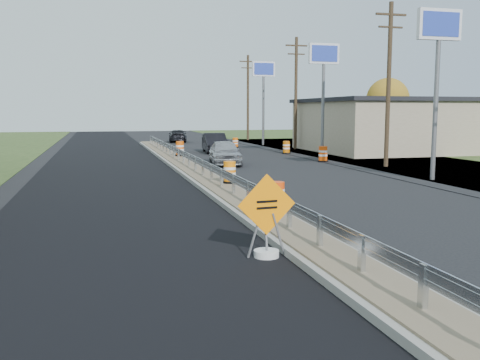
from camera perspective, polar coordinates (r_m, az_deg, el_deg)
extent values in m
plane|color=black|center=(19.84, -0.69, -2.10)|extent=(140.00, 140.00, 0.00)
cube|color=black|center=(29.16, -14.00, 0.74)|extent=(7.20, 120.00, 0.01)
cube|color=gray|center=(27.58, -4.76, 0.74)|extent=(1.60, 55.00, 0.18)
cube|color=brown|center=(27.57, -4.76, 0.97)|extent=(1.25, 55.00, 0.05)
cube|color=silver|center=(8.88, 18.97, -10.65)|extent=(0.10, 0.15, 0.70)
cube|color=silver|center=(10.52, 12.87, -7.60)|extent=(0.10, 0.15, 0.70)
cube|color=silver|center=(12.27, 8.52, -5.35)|extent=(0.10, 0.15, 0.70)
cube|color=silver|center=(14.09, 5.30, -3.65)|extent=(0.10, 0.15, 0.70)
cube|color=silver|center=(15.95, 2.83, -2.33)|extent=(0.10, 0.15, 0.70)
cube|color=silver|center=(17.84, 0.88, -1.28)|extent=(0.10, 0.15, 0.70)
cube|color=silver|center=(19.75, -0.69, -0.44)|extent=(0.10, 0.15, 0.70)
cube|color=silver|center=(21.68, -1.99, 0.25)|extent=(0.10, 0.15, 0.70)
cube|color=silver|center=(23.62, -3.07, 0.84)|extent=(0.10, 0.15, 0.70)
cube|color=silver|center=(25.57, -3.99, 1.33)|extent=(0.10, 0.15, 0.70)
cube|color=silver|center=(27.53, -4.77, 1.75)|extent=(0.10, 0.15, 0.70)
cube|color=silver|center=(29.49, -5.46, 2.12)|extent=(0.10, 0.15, 0.70)
cube|color=silver|center=(31.46, -6.05, 2.44)|extent=(0.10, 0.15, 0.70)
cube|color=silver|center=(33.43, -6.58, 2.72)|extent=(0.10, 0.15, 0.70)
cube|color=silver|center=(35.41, -7.05, 2.97)|extent=(0.10, 0.15, 0.70)
cube|color=silver|center=(37.38, -7.47, 3.19)|extent=(0.10, 0.15, 0.70)
cube|color=silver|center=(39.36, -7.85, 3.39)|extent=(0.10, 0.15, 0.70)
cube|color=silver|center=(41.34, -8.19, 3.57)|extent=(0.10, 0.15, 0.70)
cube|color=silver|center=(43.33, -8.50, 3.74)|extent=(0.10, 0.15, 0.70)
cube|color=silver|center=(45.31, -8.78, 3.89)|extent=(0.10, 0.15, 0.70)
cube|color=silver|center=(47.30, -9.04, 4.03)|extent=(0.10, 0.15, 0.70)
cube|color=silver|center=(49.28, -9.28, 4.15)|extent=(0.10, 0.15, 0.70)
cube|color=silver|center=(51.27, -9.50, 4.27)|extent=(0.10, 0.15, 0.70)
cube|color=silver|center=(28.49, -5.13, 2.34)|extent=(0.04, 46.00, 0.34)
cube|color=silver|center=(28.50, -5.13, 2.18)|extent=(0.06, 46.00, 0.03)
cube|color=silver|center=(28.49, -5.13, 2.50)|extent=(0.06, 46.00, 0.03)
cube|color=tan|center=(46.75, 18.72, 5.43)|extent=(18.00, 12.00, 4.00)
cube|color=black|center=(46.74, 18.82, 8.03)|extent=(18.50, 12.50, 0.30)
cube|color=black|center=(42.49, 8.54, 5.05)|extent=(0.08, 7.20, 2.20)
cylinder|color=slate|center=(26.77, 20.13, 7.22)|extent=(0.22, 0.22, 6.80)
cube|color=white|center=(27.06, 20.50, 15.28)|extent=(2.20, 0.25, 1.40)
cube|color=#263FB2|center=(27.06, 20.50, 15.28)|extent=(1.90, 0.30, 1.10)
cylinder|color=slate|center=(38.17, 8.83, 7.49)|extent=(0.22, 0.22, 6.80)
cube|color=white|center=(38.37, 8.95, 13.17)|extent=(2.20, 0.25, 1.40)
cube|color=#263FB2|center=(38.37, 8.95, 13.17)|extent=(1.90, 0.30, 1.10)
cylinder|color=slate|center=(51.31, 2.50, 7.52)|extent=(0.22, 0.22, 6.80)
cube|color=white|center=(51.46, 2.53, 11.75)|extent=(2.20, 0.25, 1.40)
cube|color=#263FB2|center=(51.46, 2.53, 11.75)|extent=(1.90, 0.30, 1.10)
cylinder|color=#473523|center=(32.40, 15.56, 9.64)|extent=(0.26, 0.26, 9.40)
cube|color=#473523|center=(32.82, 15.81, 16.63)|extent=(1.90, 0.12, 0.12)
cube|color=#473523|center=(32.72, 15.77, 15.42)|extent=(1.50, 0.10, 0.10)
cylinder|color=#473523|center=(45.98, 5.98, 9.12)|extent=(0.26, 0.26, 9.40)
cube|color=#473523|center=(46.28, 6.04, 14.08)|extent=(1.90, 0.12, 0.12)
cube|color=#473523|center=(46.20, 6.03, 13.21)|extent=(1.50, 0.10, 0.10)
cylinder|color=#473523|center=(60.24, 0.85, 8.74)|extent=(0.26, 0.26, 9.40)
cube|color=#473523|center=(60.47, 0.86, 12.53)|extent=(1.90, 0.12, 0.12)
cube|color=#473523|center=(60.41, 0.86, 11.87)|extent=(1.50, 0.10, 0.10)
cylinder|color=#473523|center=(61.30, 15.38, 5.50)|extent=(0.36, 0.36, 3.08)
sphere|color=#B38026|center=(61.29, 15.47, 8.31)|extent=(4.62, 4.62, 4.62)
cylinder|color=white|center=(12.12, 2.83, -7.87)|extent=(0.57, 0.57, 0.16)
cube|color=slate|center=(11.93, 1.53, -5.98)|extent=(0.34, 0.07, 0.99)
cube|color=slate|center=(12.10, 4.14, -5.81)|extent=(0.34, 0.07, 0.99)
cube|color=slate|center=(12.06, 2.77, -5.84)|extent=(0.06, 0.25, 1.01)
cube|color=orange|center=(11.87, 2.87, -2.63)|extent=(1.37, 0.14, 1.37)
cube|color=black|center=(11.84, 2.90, -2.31)|extent=(0.49, 0.05, 0.05)
cube|color=black|center=(11.86, 2.90, -2.99)|extent=(0.49, 0.05, 0.05)
cylinder|color=black|center=(16.76, 3.96, -2.94)|extent=(0.58, 0.58, 0.08)
cylinder|color=#FF440A|center=(16.70, 3.97, -1.58)|extent=(0.46, 0.46, 0.81)
cylinder|color=white|center=(16.68, 3.98, -1.12)|extent=(0.48, 0.48, 0.11)
cylinder|color=white|center=(16.71, 3.97, -1.84)|extent=(0.48, 0.48, 0.11)
cylinder|color=black|center=(22.67, -1.11, -0.22)|extent=(0.63, 0.63, 0.08)
cylinder|color=orange|center=(22.62, -1.11, 0.89)|extent=(0.50, 0.50, 0.88)
cylinder|color=white|center=(22.60, -1.11, 1.26)|extent=(0.52, 0.52, 0.12)
cylinder|color=white|center=(22.63, -1.11, 0.68)|extent=(0.52, 0.52, 0.12)
cylinder|color=black|center=(36.56, -6.42, 2.64)|extent=(0.68, 0.68, 0.09)
cylinder|color=#EA5409|center=(36.53, -6.43, 3.38)|extent=(0.54, 0.54, 0.95)
cylinder|color=white|center=(36.52, -6.43, 3.63)|extent=(0.56, 0.56, 0.12)
cylinder|color=white|center=(36.53, -6.43, 3.24)|extent=(0.56, 0.56, 0.12)
cylinder|color=black|center=(34.93, 8.83, 2.00)|extent=(0.69, 0.69, 0.09)
cylinder|color=#FF4E0A|center=(34.88, 8.84, 2.78)|extent=(0.55, 0.55, 0.96)
cylinder|color=white|center=(34.87, 8.85, 3.05)|extent=(0.57, 0.57, 0.13)
cylinder|color=white|center=(34.89, 8.84, 2.63)|extent=(0.57, 0.57, 0.13)
cylinder|color=black|center=(41.37, 4.96, 2.88)|extent=(0.66, 0.66, 0.09)
cylinder|color=#D66809|center=(41.34, 4.97, 3.52)|extent=(0.53, 0.53, 0.92)
cylinder|color=white|center=(41.33, 4.97, 3.73)|extent=(0.54, 0.54, 0.12)
cylinder|color=white|center=(41.34, 4.97, 3.40)|extent=(0.54, 0.54, 0.12)
cylinder|color=black|center=(47.93, -0.50, 3.52)|extent=(0.61, 0.61, 0.08)
cylinder|color=#FC610A|center=(47.91, -0.51, 4.03)|extent=(0.49, 0.49, 0.86)
cylinder|color=white|center=(47.90, -0.51, 4.20)|extent=(0.51, 0.51, 0.11)
cylinder|color=white|center=(47.91, -0.50, 3.93)|extent=(0.51, 0.51, 0.11)
imported|color=#B3B3B8|center=(32.68, -1.63, 2.97)|extent=(2.34, 4.64, 1.52)
imported|color=black|center=(42.26, -2.71, 3.98)|extent=(2.02, 4.78, 1.54)
imported|color=black|center=(57.00, -6.67, 4.69)|extent=(2.34, 4.64, 1.29)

